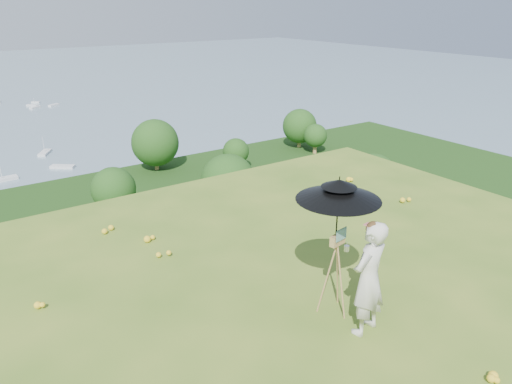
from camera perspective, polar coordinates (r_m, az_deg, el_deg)
ground at (r=7.38m, az=9.90°, el=-16.11°), size 14.00×14.00×0.00m
slope_trees at (r=43.82m, az=-25.69°, el=-7.55°), size 110.00×50.00×6.00m
wildflowers at (r=7.48m, az=8.55°, el=-14.85°), size 10.00×10.50×0.12m
painter at (r=7.12m, az=12.75°, el=-9.60°), size 0.69×0.52×1.71m
field_easel at (r=7.53m, az=9.07°, el=-8.84°), size 0.61×0.61×1.40m
sun_umbrella at (r=7.12m, az=9.30°, el=-2.08°), size 1.39×1.39×1.01m
painter_cap at (r=6.75m, az=13.29°, el=-3.71°), size 0.23×0.26×0.10m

